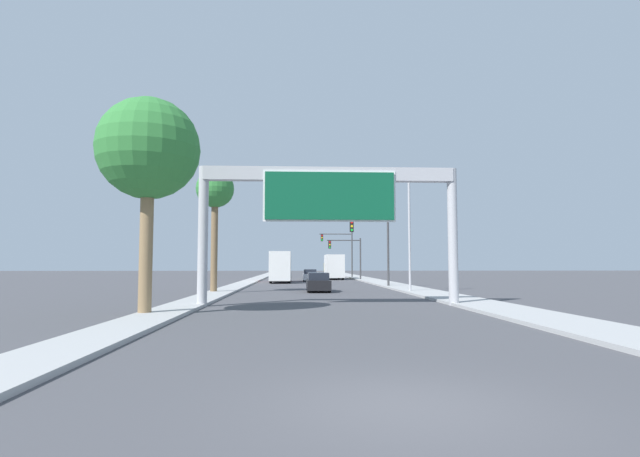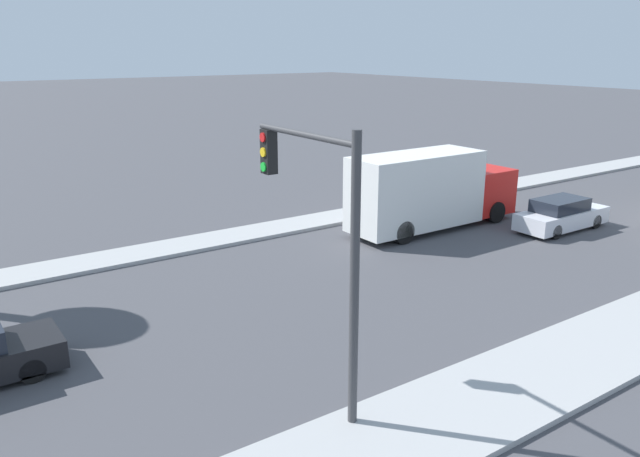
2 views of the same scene
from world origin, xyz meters
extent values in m
plane|color=#47474C|center=(0.00, 0.00, 0.00)|extent=(300.00, 300.00, 0.00)
cube|color=#A7A7A7|center=(7.75, 60.00, 0.07)|extent=(3.00, 120.00, 0.15)
cube|color=#A7A7A7|center=(-7.25, 60.00, 0.07)|extent=(2.00, 120.00, 0.15)
cylinder|color=#B2B2B7|center=(-6.45, 18.00, 3.57)|extent=(0.51, 0.51, 7.14)
cylinder|color=#B2B2B7|center=(6.45, 18.00, 3.57)|extent=(0.51, 0.51, 7.14)
cube|color=#B2B2B7|center=(0.00, 18.00, 6.79)|extent=(12.90, 0.60, 0.70)
cube|color=white|center=(0.00, 17.70, 5.61)|extent=(6.80, 0.08, 2.65)
cube|color=#0C5133|center=(0.00, 17.65, 5.61)|extent=(6.60, 0.16, 2.45)
cube|color=silver|center=(0.00, 55.07, 0.54)|extent=(1.72, 4.75, 0.74)
cube|color=#1E232D|center=(0.00, 54.83, 1.19)|extent=(1.52, 2.47, 0.56)
cylinder|color=black|center=(-0.75, 56.54, 0.32)|extent=(0.22, 0.64, 0.64)
cylinder|color=black|center=(0.75, 56.54, 0.32)|extent=(0.22, 0.64, 0.64)
cylinder|color=black|center=(-0.75, 53.60, 0.32)|extent=(0.22, 0.64, 0.64)
cylinder|color=black|center=(0.75, 53.60, 0.32)|extent=(0.22, 0.64, 0.64)
cube|color=black|center=(0.00, 31.22, 0.54)|extent=(1.76, 4.58, 0.74)
cube|color=#1E232D|center=(0.00, 30.99, 1.19)|extent=(1.55, 2.38, 0.56)
cylinder|color=black|center=(-0.77, 32.64, 0.32)|extent=(0.22, 0.64, 0.64)
cylinder|color=black|center=(0.77, 32.64, 0.32)|extent=(0.22, 0.64, 0.64)
cylinder|color=black|center=(-0.77, 29.80, 0.32)|extent=(0.22, 0.64, 0.64)
cylinder|color=black|center=(0.77, 29.80, 0.32)|extent=(0.22, 0.64, 0.64)
cube|color=red|center=(-3.50, 53.68, 1.35)|extent=(2.15, 2.43, 2.09)
cube|color=silver|center=(-3.50, 49.33, 1.91)|extent=(2.33, 6.26, 3.22)
cylinder|color=black|center=(-4.53, 53.56, 0.50)|extent=(0.28, 1.00, 1.00)
cylinder|color=black|center=(-2.47, 53.56, 0.50)|extent=(0.28, 1.00, 1.00)
cylinder|color=black|center=(-4.53, 47.77, 0.50)|extent=(0.28, 1.00, 1.00)
cylinder|color=black|center=(-2.47, 47.77, 0.50)|extent=(0.28, 1.00, 1.00)
cube|color=yellow|center=(3.50, 65.51, 1.31)|extent=(2.22, 2.41, 2.01)
cube|color=silver|center=(3.50, 61.21, 1.85)|extent=(2.41, 6.19, 3.10)
cylinder|color=black|center=(2.43, 65.39, 0.50)|extent=(0.28, 1.00, 1.00)
cylinder|color=black|center=(4.57, 65.39, 0.50)|extent=(0.28, 1.00, 1.00)
cylinder|color=black|center=(2.43, 59.67, 0.50)|extent=(0.28, 1.00, 1.00)
cylinder|color=black|center=(4.57, 59.67, 0.50)|extent=(0.28, 1.00, 1.00)
cylinder|color=#3D3D3F|center=(6.75, 38.00, 3.24)|extent=(0.20, 0.20, 6.48)
cylinder|color=#3D3D3F|center=(4.92, 38.00, 6.18)|extent=(3.66, 0.14, 0.14)
cube|color=black|center=(3.38, 38.00, 5.60)|extent=(0.35, 0.28, 1.05)
cylinder|color=red|center=(3.38, 37.84, 5.95)|extent=(0.22, 0.04, 0.22)
cylinder|color=yellow|center=(3.38, 37.84, 5.60)|extent=(0.22, 0.04, 0.22)
cylinder|color=green|center=(3.38, 37.84, 5.25)|extent=(0.22, 0.04, 0.22)
cylinder|color=#3D3D3F|center=(6.75, 58.00, 2.78)|extent=(0.20, 0.20, 5.56)
cylinder|color=#3D3D3F|center=(4.54, 58.00, 5.26)|extent=(4.43, 0.14, 0.14)
cube|color=black|center=(2.68, 58.00, 4.68)|extent=(0.35, 0.28, 1.05)
cylinder|color=red|center=(2.68, 57.84, 5.03)|extent=(0.22, 0.04, 0.22)
cylinder|color=yellow|center=(2.68, 57.84, 4.68)|extent=(0.22, 0.04, 0.22)
cylinder|color=green|center=(2.68, 57.84, 4.33)|extent=(0.22, 0.04, 0.22)
cylinder|color=#3D3D3F|center=(6.75, 68.00, 3.49)|extent=(0.20, 0.20, 6.99)
cylinder|color=#3D3D3F|center=(4.26, 68.00, 6.69)|extent=(4.98, 0.14, 0.14)
cube|color=black|center=(2.17, 68.00, 6.11)|extent=(0.35, 0.28, 1.05)
cylinder|color=red|center=(2.17, 67.84, 6.46)|extent=(0.22, 0.04, 0.22)
cylinder|color=yellow|center=(2.17, 67.84, 6.11)|extent=(0.22, 0.04, 0.22)
cylinder|color=green|center=(2.17, 67.84, 5.76)|extent=(0.22, 0.04, 0.22)
cylinder|color=#8C704C|center=(-7.94, 13.46, 3.50)|extent=(0.55, 0.55, 7.00)
sphere|color=#337F38|center=(-7.94, 13.46, 7.00)|extent=(4.29, 4.29, 4.29)
cylinder|color=brown|center=(-7.73, 29.33, 3.85)|extent=(0.49, 0.49, 7.70)
sphere|color=#337F38|center=(-7.73, 29.33, 7.70)|extent=(2.80, 2.80, 2.80)
cylinder|color=#B2B2B7|center=(6.85, 29.69, 4.57)|extent=(0.18, 0.18, 9.13)
cylinder|color=#B2B2B7|center=(5.85, 29.69, 8.98)|extent=(2.01, 0.12, 0.12)
cube|color=#B2B2A8|center=(4.84, 29.69, 8.88)|extent=(0.60, 0.28, 0.20)
camera|label=1|loc=(-1.68, -7.57, 2.14)|focal=28.00mm
camera|label=2|loc=(16.12, 30.69, 8.00)|focal=35.00mm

